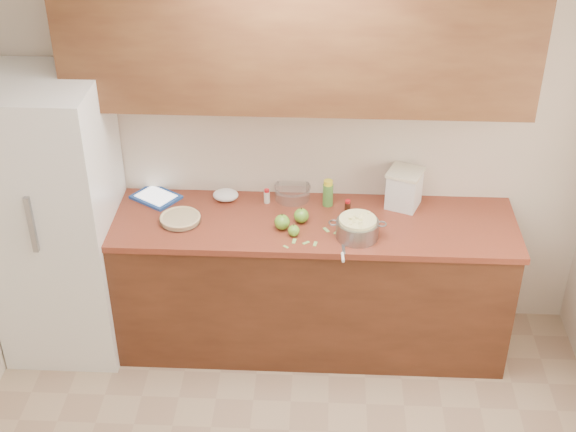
{
  "coord_description": "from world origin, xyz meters",
  "views": [
    {
      "loc": [
        0.15,
        -2.55,
        3.5
      ],
      "look_at": [
        -0.04,
        1.43,
        0.98
      ],
      "focal_mm": 50.0,
      "sensor_mm": 36.0,
      "label": 1
    }
  ],
  "objects_px": {
    "tablet": "(156,197)",
    "pie": "(180,219)",
    "flour_canister": "(404,188)",
    "colander": "(357,228)"
  },
  "relations": [
    {
      "from": "colander",
      "to": "tablet",
      "type": "height_order",
      "value": "colander"
    },
    {
      "from": "colander",
      "to": "flour_canister",
      "type": "relative_size",
      "value": 1.32
    },
    {
      "from": "flour_canister",
      "to": "colander",
      "type": "bearing_deg",
      "value": -128.76
    },
    {
      "from": "pie",
      "to": "tablet",
      "type": "xyz_separation_m",
      "value": [
        -0.2,
        0.26,
        -0.01
      ]
    },
    {
      "from": "flour_canister",
      "to": "pie",
      "type": "bearing_deg",
      "value": -169.32
    },
    {
      "from": "flour_canister",
      "to": "tablet",
      "type": "bearing_deg",
      "value": 179.64
    },
    {
      "from": "pie",
      "to": "colander",
      "type": "relative_size",
      "value": 0.75
    },
    {
      "from": "pie",
      "to": "tablet",
      "type": "distance_m",
      "value": 0.33
    },
    {
      "from": "tablet",
      "to": "pie",
      "type": "bearing_deg",
      "value": -19.58
    },
    {
      "from": "flour_canister",
      "to": "tablet",
      "type": "xyz_separation_m",
      "value": [
        -1.53,
        0.01,
        -0.11
      ]
    }
  ]
}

